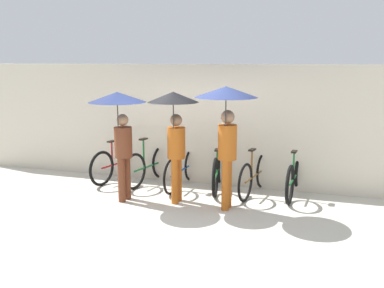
# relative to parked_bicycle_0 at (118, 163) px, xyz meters

# --- Properties ---
(ground_plane) EXTENTS (30.00, 30.00, 0.00)m
(ground_plane) POSITION_rel_parked_bicycle_0_xyz_m (1.84, -1.85, -0.38)
(ground_plane) COLOR beige
(back_wall) EXTENTS (11.69, 0.12, 2.46)m
(back_wall) POSITION_rel_parked_bicycle_0_xyz_m (1.84, 0.34, 0.85)
(back_wall) COLOR beige
(back_wall) RESTS_ON ground
(parked_bicycle_0) EXTENTS (0.54, 1.72, 1.02)m
(parked_bicycle_0) POSITION_rel_parked_bicycle_0_xyz_m (0.00, 0.00, 0.00)
(parked_bicycle_0) COLOR black
(parked_bicycle_0) RESTS_ON ground
(parked_bicycle_1) EXTENTS (0.53, 1.70, 1.00)m
(parked_bicycle_1) POSITION_rel_parked_bicycle_0_xyz_m (0.74, -0.04, 0.01)
(parked_bicycle_1) COLOR black
(parked_bicycle_1) RESTS_ON ground
(parked_bicycle_2) EXTENTS (0.44, 1.75, 0.98)m
(parked_bicycle_2) POSITION_rel_parked_bicycle_0_xyz_m (1.48, -0.08, -0.01)
(parked_bicycle_2) COLOR black
(parked_bicycle_2) RESTS_ON ground
(parked_bicycle_3) EXTENTS (0.46, 1.74, 1.07)m
(parked_bicycle_3) POSITION_rel_parked_bicycle_0_xyz_m (2.21, -0.04, 0.01)
(parked_bicycle_3) COLOR black
(parked_bicycle_3) RESTS_ON ground
(parked_bicycle_4) EXTENTS (0.47, 1.71, 1.01)m
(parked_bicycle_4) POSITION_rel_parked_bicycle_0_xyz_m (2.95, -0.10, -0.00)
(parked_bicycle_4) COLOR black
(parked_bicycle_4) RESTS_ON ground
(parked_bicycle_5) EXTENTS (0.44, 1.77, 1.10)m
(parked_bicycle_5) POSITION_rel_parked_bicycle_0_xyz_m (3.69, 0.01, -0.00)
(parked_bicycle_5) COLOR black
(parked_bicycle_5) RESTS_ON ground
(pedestrian_leading) EXTENTS (1.00, 1.00, 1.99)m
(pedestrian_leading) POSITION_rel_parked_bicycle_0_xyz_m (0.74, -1.30, 1.19)
(pedestrian_leading) COLOR brown
(pedestrian_leading) RESTS_ON ground
(pedestrian_center) EXTENTS (0.88, 0.88, 2.00)m
(pedestrian_center) POSITION_rel_parked_bicycle_0_xyz_m (1.69, -1.09, 1.14)
(pedestrian_center) COLOR #B25619
(pedestrian_center) RESTS_ON ground
(pedestrian_trailing) EXTENTS (1.04, 1.04, 2.12)m
(pedestrian_trailing) POSITION_rel_parked_bicycle_0_xyz_m (2.63, -1.17, 1.30)
(pedestrian_trailing) COLOR #B25619
(pedestrian_trailing) RESTS_ON ground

